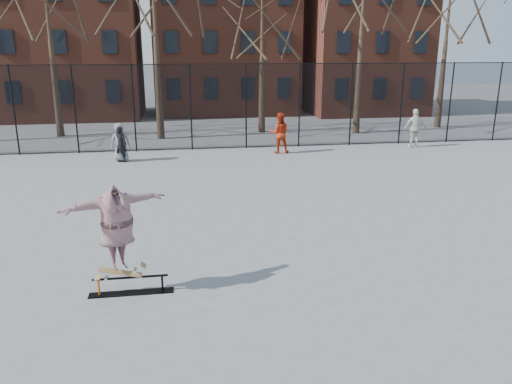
{
  "coord_description": "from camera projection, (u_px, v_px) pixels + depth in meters",
  "views": [
    {
      "loc": [
        -1.96,
        -10.6,
        4.75
      ],
      "look_at": [
        -0.09,
        1.5,
        1.16
      ],
      "focal_mm": 35.0,
      "sensor_mm": 36.0,
      "label": 1
    }
  ],
  "objects": [
    {
      "name": "bystander_white",
      "position": [
        415.0,
        128.0,
        24.16
      ],
      "size": [
        1.1,
        0.47,
        1.86
      ],
      "primitive_type": "imported",
      "rotation": [
        0.0,
        0.0,
        3.13
      ],
      "color": "silver",
      "rests_on": "ground"
    },
    {
      "name": "ground",
      "position": [
        270.0,
        257.0,
        11.68
      ],
      "size": [
        100.0,
        100.0,
        0.0
      ],
      "primitive_type": "plane",
      "color": "slate"
    },
    {
      "name": "skater",
      "position": [
        117.0,
        232.0,
        9.58
      ],
      "size": [
        2.12,
        1.39,
        1.69
      ],
      "primitive_type": "imported",
      "rotation": [
        0.0,
        0.0,
        0.44
      ],
      "color": "#6D3586",
      "rests_on": "skateboard"
    },
    {
      "name": "fence",
      "position": [
        220.0,
        106.0,
        23.43
      ],
      "size": [
        34.03,
        0.07,
        4.0
      ],
      "color": "black",
      "rests_on": "ground"
    },
    {
      "name": "bystander_grey",
      "position": [
        120.0,
        142.0,
        21.19
      ],
      "size": [
        0.85,
        0.59,
        1.65
      ],
      "primitive_type": "imported",
      "rotation": [
        0.0,
        0.0,
        3.22
      ],
      "color": "slate",
      "rests_on": "ground"
    },
    {
      "name": "skate_rail",
      "position": [
        131.0,
        287.0,
        9.93
      ],
      "size": [
        1.66,
        0.25,
        0.37
      ],
      "color": "black",
      "rests_on": "ground"
    },
    {
      "name": "rowhouses",
      "position": [
        214.0,
        26.0,
        34.74
      ],
      "size": [
        29.0,
        7.0,
        13.0
      ],
      "color": "brown",
      "rests_on": "ground"
    },
    {
      "name": "bystander_red",
      "position": [
        280.0,
        133.0,
        22.85
      ],
      "size": [
        0.97,
        0.79,
        1.85
      ],
      "primitive_type": "imported",
      "rotation": [
        0.0,
        0.0,
        3.03
      ],
      "color": "#AF290F",
      "rests_on": "ground"
    },
    {
      "name": "bystander_black",
      "position": [
        121.0,
        144.0,
        21.07
      ],
      "size": [
        0.66,
        0.56,
        1.53
      ],
      "primitive_type": "imported",
      "rotation": [
        0.0,
        0.0,
        2.72
      ],
      "color": "black",
      "rests_on": "ground"
    },
    {
      "name": "skateboard",
      "position": [
        121.0,
        275.0,
        9.83
      ],
      "size": [
        0.9,
        0.21,
        0.11
      ],
      "primitive_type": null,
      "color": "#A37741",
      "rests_on": "skate_rail"
    }
  ]
}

